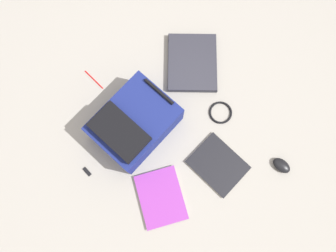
# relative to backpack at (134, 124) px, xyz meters

# --- Properties ---
(ground_plane) EXTENTS (3.39, 3.39, 0.00)m
(ground_plane) POSITION_rel_backpack_xyz_m (0.12, -0.08, -0.09)
(ground_plane) COLOR gray
(backpack) EXTENTS (0.47, 0.40, 0.21)m
(backpack) POSITION_rel_backpack_xyz_m (0.00, 0.00, 0.00)
(backpack) COLOR navy
(backpack) RESTS_ON ground_plane
(laptop) EXTENTS (0.40, 0.42, 0.03)m
(laptop) POSITION_rel_backpack_xyz_m (0.44, 0.16, -0.08)
(laptop) COLOR #24242C
(laptop) RESTS_ON ground_plane
(book_manual) EXTENTS (0.28, 0.31, 0.01)m
(book_manual) POSITION_rel_backpack_xyz_m (0.27, -0.38, -0.09)
(book_manual) COLOR silver
(book_manual) RESTS_ON ground_plane
(book_red) EXTENTS (0.27, 0.31, 0.02)m
(book_red) POSITION_rel_backpack_xyz_m (-0.06, -0.37, -0.08)
(book_red) COLOR silver
(book_red) RESTS_ON ground_plane
(computer_mouse) EXTENTS (0.09, 0.11, 0.03)m
(computer_mouse) POSITION_rel_backpack_xyz_m (0.54, -0.54, -0.08)
(computer_mouse) COLOR black
(computer_mouse) RESTS_ON ground_plane
(cable_coil) EXTENTS (0.12, 0.12, 0.01)m
(cable_coil) POSITION_rel_backpack_xyz_m (0.43, -0.15, -0.09)
(cable_coil) COLOR black
(cable_coil) RESTS_ON ground_plane
(pen_black) EXTENTS (0.04, 0.14, 0.01)m
(pen_black) POSITION_rel_backpack_xyz_m (-0.07, 0.35, -0.09)
(pen_black) COLOR red
(pen_black) RESTS_ON ground_plane
(usb_stick) EXTENTS (0.03, 0.05, 0.01)m
(usb_stick) POSITION_rel_backpack_xyz_m (-0.32, -0.07, -0.09)
(usb_stick) COLOR black
(usb_stick) RESTS_ON ground_plane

